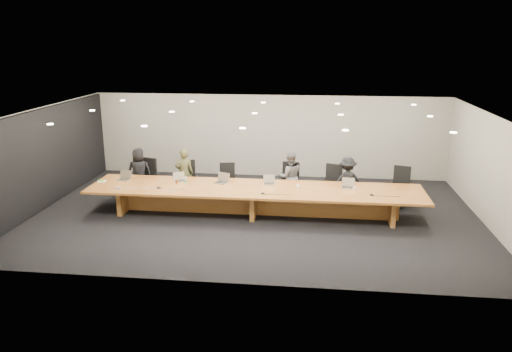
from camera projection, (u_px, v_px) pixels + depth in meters
The scene contains 29 objects.
ground at pixel (255, 214), 13.63m from camera, with size 12.00×12.00×0.00m, color black.
back_wall at pixel (269, 136), 17.08m from camera, with size 12.00×0.02×2.80m, color #B9B4A8.
left_wall_panel at pixel (44, 159), 13.93m from camera, with size 0.08×7.84×2.74m, color black.
conference_table at pixel (255, 196), 13.49m from camera, with size 9.00×1.80×0.75m.
chair_far_left at pixel (146, 177), 15.15m from camera, with size 0.58×0.58×1.14m, color black, non-canonical shape.
chair_left at pixel (188, 179), 14.98m from camera, with size 0.57×0.57×1.11m, color black, non-canonical shape.
chair_mid_left at pixel (228, 181), 14.79m from camera, with size 0.55×0.55×1.08m, color black, non-canonical shape.
chair_mid_right at pixel (289, 183), 14.47m from camera, with size 0.60×0.60×1.18m, color black, non-canonical shape.
chair_right at pixel (331, 184), 14.39m from camera, with size 0.58×0.58×1.15m, color black, non-canonical shape.
chair_far_right at pixel (400, 186), 14.21m from camera, with size 0.58×0.58×1.14m, color black, non-canonical shape.
person_a at pixel (139, 172), 15.02m from camera, with size 0.72×0.47×1.48m, color black.
person_b at pixel (184, 173), 14.88m from camera, with size 0.54×0.36×1.49m, color #3C3B21.
person_c at pixel (290, 177), 14.52m from camera, with size 0.72×0.56×1.49m, color #545355.
person_d at pixel (347, 181), 14.26m from camera, with size 0.90×0.52×1.39m, color black.
laptop_a at pixel (124, 176), 14.13m from camera, with size 0.34×0.25×0.27m, color tan, non-canonical shape.
laptop_b at pixel (179, 177), 14.02m from camera, with size 0.32×0.23×0.25m, color tan, non-canonical shape.
laptop_c at pixel (221, 178), 13.83m from camera, with size 0.36×0.26×0.29m, color tan, non-canonical shape.
laptop_d at pixel (269, 180), 13.73m from camera, with size 0.32×0.23×0.25m, color #BFAF92, non-canonical shape.
laptop_e at pixel (347, 183), 13.39m from camera, with size 0.34×0.24×0.26m, color tan, non-canonical shape.
water_bottle at pixel (186, 181), 13.70m from camera, with size 0.07×0.07×0.21m, color #ACBCB7.
amber_mug at pixel (177, 182), 13.85m from camera, with size 0.07×0.07×0.09m, color brown.
paper_cup_near at pixel (298, 187), 13.38m from camera, with size 0.08×0.08×0.09m, color white.
paper_cup_far at pixel (355, 188), 13.25m from camera, with size 0.08×0.08×0.09m, color white.
notepad at pixel (102, 181), 14.02m from camera, with size 0.23×0.18×0.01m, color white.
lime_gadget at pixel (101, 181), 14.02m from camera, with size 0.15×0.09×0.02m, color green.
av_box at pixel (118, 188), 13.39m from camera, with size 0.17×0.13×0.03m, color silver.
mic_left at pixel (159, 187), 13.41m from camera, with size 0.14×0.14×0.03m, color black.
mic_center at pixel (263, 193), 12.94m from camera, with size 0.12×0.12×0.03m, color black.
mic_right at pixel (372, 195), 12.80m from camera, with size 0.13×0.13×0.03m, color black.
Camera 1 is at (1.54, -12.75, 4.67)m, focal length 35.00 mm.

